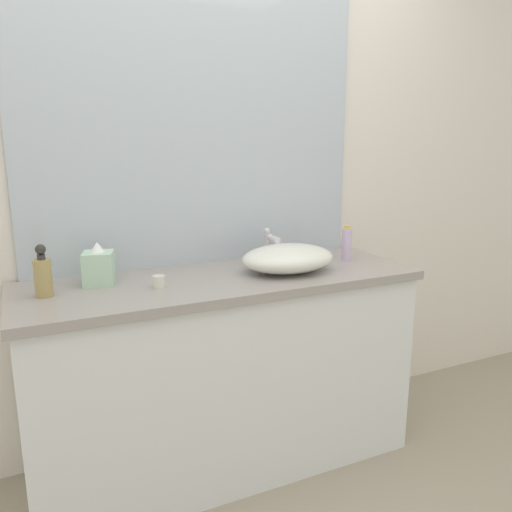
{
  "coord_description": "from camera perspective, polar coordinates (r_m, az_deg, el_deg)",
  "views": [
    {
      "loc": [
        -0.76,
        -1.54,
        1.45
      ],
      "look_at": [
        0.14,
        0.38,
        0.96
      ],
      "focal_mm": 35.8,
      "sensor_mm": 36.0,
      "label": 1
    }
  ],
  "objects": [
    {
      "name": "wall_mirror_panel",
      "position": [
        2.35,
        -6.62,
        14.46
      ],
      "size": [
        1.57,
        0.01,
        1.27
      ],
      "primitive_type": "cube",
      "color": "#B2BCC6",
      "rests_on": "vanity_counter"
    },
    {
      "name": "bathroom_wall_rear",
      "position": [
        2.4,
        -6.64,
        9.38
      ],
      "size": [
        6.0,
        0.06,
        2.6
      ],
      "primitive_type": "cube",
      "color": "silver",
      "rests_on": "ground"
    },
    {
      "name": "sink_basin",
      "position": [
        2.23,
        3.58,
        -0.25
      ],
      "size": [
        0.42,
        0.31,
        0.12
      ],
      "primitive_type": "ellipsoid",
      "color": "silver",
      "rests_on": "vanity_counter"
    },
    {
      "name": "faucet",
      "position": [
        2.37,
        1.57,
        1.36
      ],
      "size": [
        0.03,
        0.12,
        0.16
      ],
      "color": "silver",
      "rests_on": "vanity_counter"
    },
    {
      "name": "lotion_bottle",
      "position": [
        2.47,
        10.1,
        1.36
      ],
      "size": [
        0.05,
        0.05,
        0.17
      ],
      "color": "silver",
      "rests_on": "vanity_counter"
    },
    {
      "name": "candle_jar",
      "position": [
        2.03,
        -10.79,
        -2.82
      ],
      "size": [
        0.05,
        0.05,
        0.05
      ],
      "primitive_type": "cylinder",
      "color": "silver",
      "rests_on": "vanity_counter"
    },
    {
      "name": "tissue_box",
      "position": [
        2.12,
        -17.18,
        -1.11
      ],
      "size": [
        0.14,
        0.14,
        0.17
      ],
      "color": "#B0D5B6",
      "rests_on": "vanity_counter"
    },
    {
      "name": "vanity_counter",
      "position": [
        2.31,
        -3.57,
        -12.84
      ],
      "size": [
        1.68,
        0.57,
        0.88
      ],
      "color": "white",
      "rests_on": "ground"
    },
    {
      "name": "soap_dispenser",
      "position": [
        2.03,
        -22.72,
        -1.96
      ],
      "size": [
        0.06,
        0.06,
        0.2
      ],
      "color": "#A48E53",
      "rests_on": "vanity_counter"
    }
  ]
}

